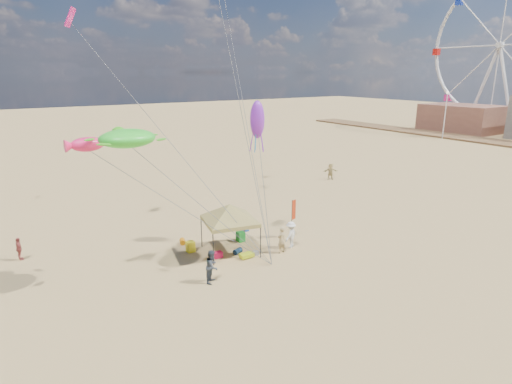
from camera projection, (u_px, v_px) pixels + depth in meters
ground at (283, 266)px, 25.97m from camera, size 280.00×280.00×0.00m
canopy_tent at (230, 206)px, 27.16m from camera, size 6.04×6.04×3.82m
feather_flag at (293, 212)px, 30.01m from camera, size 0.42×0.13×2.84m
cooler_red at (218, 255)px, 27.15m from camera, size 0.54×0.38×0.38m
cooler_blue at (245, 229)px, 31.67m from camera, size 0.54×0.38×0.38m
bag_navy at (238, 251)px, 27.73m from camera, size 0.69×0.54×0.36m
bag_orange at (182, 241)px, 29.32m from camera, size 0.54×0.69×0.36m
chair_green at (241, 236)px, 29.75m from camera, size 0.50×0.50×0.70m
chair_yellow at (191, 247)px, 28.02m from camera, size 0.50×0.50×0.70m
crate_grey at (256, 253)px, 27.54m from camera, size 0.34×0.30×0.28m
beach_cart at (247, 255)px, 27.08m from camera, size 0.90×0.50×0.24m
person_near_a at (281, 240)px, 27.70m from camera, size 0.70×0.51×1.79m
person_near_b at (212, 266)px, 23.80m from camera, size 1.17×1.15×1.90m
person_near_c at (291, 235)px, 28.54m from camera, size 1.35×1.09×1.82m
person_far_a at (19, 249)px, 26.68m from camera, size 0.49×0.92×1.49m
person_far_c at (331, 171)px, 46.88m from camera, size 1.71×1.24×1.79m
building_north at (462, 118)px, 84.92m from camera, size 10.00×14.00×5.20m
lamp_north at (446, 107)px, 74.55m from camera, size 0.50×0.50×8.25m
ferris_wheel at (499, 53)px, 82.00m from camera, size 1.16×28.24×30.32m
turtle_kite at (127, 138)px, 21.52m from camera, size 3.32×2.90×0.95m
fish_kite at (87, 144)px, 22.04m from camera, size 1.87×1.29×0.76m
squid_kite at (257, 120)px, 27.79m from camera, size 1.15×1.15×2.47m
stunt_kite_pink at (70, 17)px, 26.80m from camera, size 1.04×1.39×1.17m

